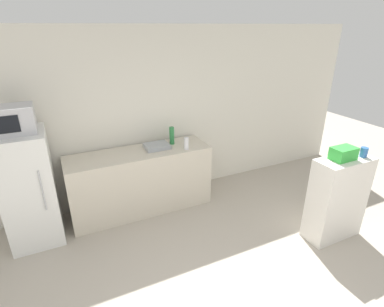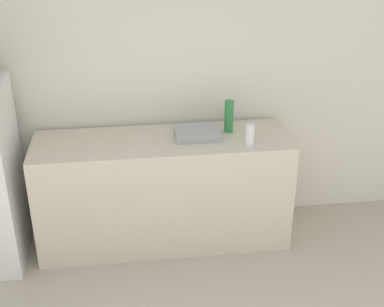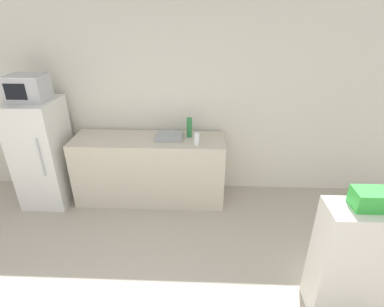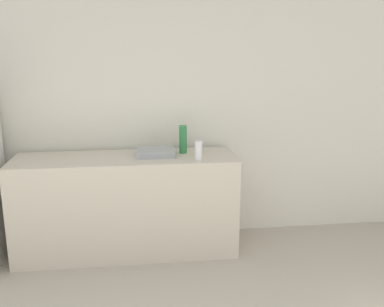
{
  "view_description": "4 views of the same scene",
  "coord_description": "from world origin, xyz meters",
  "views": [
    {
      "loc": [
        -1.05,
        -1.17,
        2.58
      ],
      "look_at": [
        0.5,
        2.09,
        1.03
      ],
      "focal_mm": 28.0,
      "sensor_mm": 36.0,
      "label": 1
    },
    {
      "loc": [
        -0.31,
        -1.11,
        2.69
      ],
      "look_at": [
        0.07,
        1.78,
        1.24
      ],
      "focal_mm": 50.0,
      "sensor_mm": 36.0,
      "label": 2
    },
    {
      "loc": [
        0.68,
        -0.94,
        2.5
      ],
      "look_at": [
        0.56,
        2.03,
        1.04
      ],
      "focal_mm": 28.0,
      "sensor_mm": 36.0,
      "label": 3
    },
    {
      "loc": [
        0.08,
        -1.15,
        1.9
      ],
      "look_at": [
        0.5,
        2.18,
        1.07
      ],
      "focal_mm": 40.0,
      "sensor_mm": 36.0,
      "label": 4
    }
  ],
  "objects": [
    {
      "name": "bottle_tall",
      "position": [
        0.49,
        2.77,
        1.06
      ],
      "size": [
        0.07,
        0.07,
        0.26
      ],
      "primitive_type": "cylinder",
      "color": "#2D7F42",
      "rests_on": "counter"
    },
    {
      "name": "bottle_short",
      "position": [
        0.6,
        2.48,
        1.02
      ],
      "size": [
        0.07,
        0.07,
        0.18
      ],
      "primitive_type": "cylinder",
      "color": "silver",
      "rests_on": "counter"
    },
    {
      "name": "sink_basin",
      "position": [
        0.23,
        2.71,
        0.96
      ],
      "size": [
        0.35,
        0.28,
        0.06
      ],
      "primitive_type": "cube",
      "color": "#9EA3A8",
      "rests_on": "counter"
    },
    {
      "name": "counter",
      "position": [
        -0.05,
        2.68,
        0.46
      ],
      "size": [
        2.03,
        0.61,
        0.93
      ],
      "primitive_type": "cube",
      "color": "beige",
      "rests_on": "ground_plane"
    },
    {
      "name": "wall_back",
      "position": [
        0.0,
        3.05,
        1.3
      ],
      "size": [
        8.0,
        0.06,
        2.6
      ],
      "primitive_type": "cube",
      "color": "silver",
      "rests_on": "ground_plane"
    }
  ]
}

